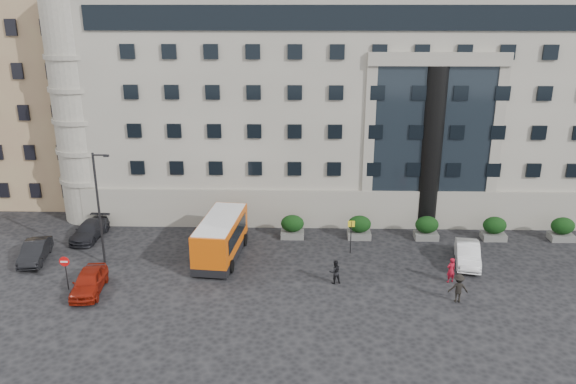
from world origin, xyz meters
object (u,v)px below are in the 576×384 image
bus_stop_sign (351,231)px  minibus (221,236)px  pedestrian_a (451,270)px  street_lamp (99,204)px  no_entry_sign (65,266)px  parked_car_c (90,230)px  pedestrian_b (335,272)px  parked_car_b (35,251)px  hedge_e (494,228)px  hedge_f (562,229)px  pedestrian_c (458,288)px  red_truck (145,187)px  hedge_c (359,227)px  parked_car_d (152,195)px  white_taxi (468,254)px  hedge_d (427,228)px  hedge_a (226,226)px  parked_car_a (89,282)px  hedge_b (292,226)px

bus_stop_sign → minibus: (-9.34, -0.97, -0.09)m
bus_stop_sign → pedestrian_a: bearing=-35.3°
street_lamp → no_entry_sign: street_lamp is taller
parked_car_c → pedestrian_b: 19.92m
pedestrian_a → parked_car_b: bearing=-27.8°
minibus → hedge_e: bearing=16.4°
hedge_f → pedestrian_c: bearing=-137.2°
hedge_e → hedge_f: same height
no_entry_sign → red_truck: (0.65, 16.48, -0.09)m
hedge_c → minibus: bearing=-159.8°
street_lamp → pedestrian_b: bearing=-9.6°
hedge_e → parked_car_c: 31.36m
parked_car_d → parked_car_b: bearing=-115.8°
hedge_f → white_taxi: (-8.44, -4.36, -0.20)m
parked_car_b → pedestrian_c: bearing=-20.2°
hedge_d → pedestrian_c: hedge_d is taller
red_truck → pedestrian_c: (23.84, -17.37, -0.65)m
hedge_a → white_taxi: hedge_a is taller
bus_stop_sign → parked_car_a: (-17.00, -6.28, -1.00)m
pedestrian_a → pedestrian_c: pedestrian_c is taller
hedge_d → minibus: size_ratio=0.25×
white_taxi → hedge_c: bearing=160.2°
hedge_e → red_truck: (-29.15, 7.64, 0.64)m
bus_stop_sign → white_taxi: 8.27m
parked_car_b → white_taxi: bearing=-9.5°
hedge_f → hedge_e: bearing=180.0°
street_lamp → minibus: bearing=7.3°
hedge_c → hedge_f: 15.60m
hedge_a → parked_car_d: bearing=133.9°
hedge_a → hedge_b: (5.20, 0.00, 0.00)m
hedge_d → pedestrian_b: size_ratio=1.13×
pedestrian_a → street_lamp: bearing=-28.4°
hedge_f → parked_car_c: hedge_f is taller
hedge_c → hedge_d: (5.20, 0.00, 0.00)m
red_truck → parked_car_b: (-4.65, -12.24, -0.87)m
red_truck → parked_car_c: bearing=-97.5°
parked_car_b → parked_car_a: bearing=-49.1°
minibus → pedestrian_c: minibus is taller
parked_car_a → hedge_f: bearing=9.5°
pedestrian_a → hedge_f: bearing=-167.8°
parked_car_a → parked_car_b: size_ratio=1.01×
red_truck → parked_car_c: red_truck is taller
hedge_d → street_lamp: bearing=-168.5°
street_lamp → parked_car_c: (-2.62, 4.28, -3.71)m
hedge_c → bus_stop_sign: bus_stop_sign is taller
hedge_b → parked_car_a: bearing=-144.5°
hedge_e → no_entry_sign: no_entry_sign is taller
street_lamp → white_taxi: bearing=1.0°
hedge_c → hedge_a: bearing=180.0°
hedge_b → parked_car_d: (-13.10, 8.20, -0.30)m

